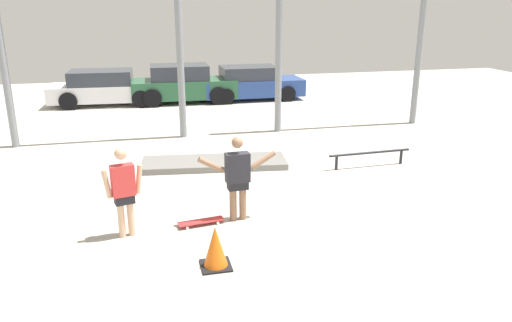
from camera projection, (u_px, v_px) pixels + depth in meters
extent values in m
plane|color=#B2ADA3|center=(293.00, 215.00, 9.46)|extent=(36.00, 36.00, 0.00)
cylinder|color=#8C664C|center=(233.00, 201.00, 9.13)|extent=(0.13, 0.13, 0.74)
cylinder|color=#8C664C|center=(243.00, 200.00, 9.18)|extent=(0.13, 0.13, 0.74)
cube|color=black|center=(238.00, 185.00, 9.06)|extent=(0.38, 0.22, 0.16)
cube|color=#26262D|center=(238.00, 168.00, 8.95)|extent=(0.44, 0.24, 0.54)
sphere|color=#8C664C|center=(237.00, 142.00, 8.81)|extent=(0.21, 0.21, 0.21)
cylinder|color=#8C664C|center=(211.00, 165.00, 8.80)|extent=(0.48, 0.12, 0.33)
cylinder|color=#8C664C|center=(263.00, 160.00, 9.05)|extent=(0.48, 0.12, 0.33)
cube|color=red|center=(201.00, 221.00, 9.01)|extent=(0.86, 0.33, 0.01)
cylinder|color=silver|center=(214.00, 219.00, 9.22)|extent=(0.06, 0.04, 0.05)
cylinder|color=silver|center=(218.00, 223.00, 9.03)|extent=(0.06, 0.04, 0.05)
cylinder|color=silver|center=(184.00, 224.00, 9.02)|extent=(0.06, 0.04, 0.05)
cylinder|color=silver|center=(187.00, 228.00, 8.83)|extent=(0.06, 0.04, 0.05)
cube|color=slate|center=(214.00, 163.00, 12.23)|extent=(3.61, 1.52, 0.15)
cylinder|color=black|center=(370.00, 153.00, 12.09)|extent=(2.12, 0.14, 0.06)
cylinder|color=black|center=(336.00, 163.00, 11.92)|extent=(0.07, 0.07, 0.36)
cylinder|color=black|center=(401.00, 157.00, 12.37)|extent=(0.07, 0.07, 0.36)
cylinder|color=gray|center=(2.00, 52.00, 13.08)|extent=(0.20, 0.20, 5.15)
cylinder|color=gray|center=(180.00, 49.00, 14.10)|extent=(0.20, 0.20, 5.15)
cylinder|color=gray|center=(279.00, 47.00, 14.74)|extent=(0.20, 0.20, 5.15)
cylinder|color=gray|center=(420.00, 44.00, 15.77)|extent=(0.20, 0.20, 5.15)
cube|color=white|center=(107.00, 92.00, 19.36)|extent=(4.31, 1.89, 0.61)
cube|color=#2D333D|center=(101.00, 77.00, 19.15)|extent=(2.40, 1.66, 0.54)
cylinder|color=black|center=(142.00, 91.00, 20.39)|extent=(0.67, 0.25, 0.66)
cylinder|color=black|center=(141.00, 99.00, 18.87)|extent=(0.67, 0.25, 0.66)
cylinder|color=black|center=(75.00, 93.00, 19.95)|extent=(0.67, 0.25, 0.66)
cylinder|color=black|center=(68.00, 101.00, 18.42)|extent=(0.67, 0.25, 0.66)
cube|color=#28603D|center=(184.00, 88.00, 19.81)|extent=(4.11, 1.77, 0.71)
cube|color=#2D333D|center=(179.00, 72.00, 19.58)|extent=(2.28, 1.59, 0.57)
cylinder|color=black|center=(213.00, 89.00, 20.86)|extent=(0.71, 0.24, 0.70)
cylinder|color=black|center=(218.00, 96.00, 19.36)|extent=(0.71, 0.24, 0.70)
cylinder|color=black|center=(152.00, 91.00, 20.38)|extent=(0.71, 0.24, 0.70)
cylinder|color=black|center=(152.00, 98.00, 18.88)|extent=(0.71, 0.24, 0.70)
cube|color=#284793|center=(253.00, 87.00, 20.42)|extent=(4.05, 1.69, 0.66)
cube|color=#2D333D|center=(249.00, 73.00, 20.20)|extent=(2.23, 1.55, 0.52)
cylinder|color=black|center=(276.00, 87.00, 21.51)|extent=(0.63, 0.22, 0.63)
cylinder|color=black|center=(288.00, 94.00, 20.01)|extent=(0.63, 0.22, 0.63)
cylinder|color=black|center=(219.00, 89.00, 20.95)|extent=(0.63, 0.22, 0.63)
cylinder|color=black|center=(226.00, 96.00, 19.44)|extent=(0.63, 0.22, 0.63)
cylinder|color=#DBAD89|center=(131.00, 215.00, 8.54)|extent=(0.12, 0.12, 0.75)
cylinder|color=#DBAD89|center=(121.00, 217.00, 8.47)|extent=(0.12, 0.12, 0.75)
cube|color=black|center=(124.00, 199.00, 8.41)|extent=(0.36, 0.25, 0.16)
cube|color=#DB3838|center=(123.00, 180.00, 8.31)|extent=(0.41, 0.27, 0.54)
sphere|color=#DBAD89|center=(121.00, 154.00, 8.16)|extent=(0.21, 0.21, 0.21)
cylinder|color=#DBAD89|center=(139.00, 179.00, 8.43)|extent=(0.17, 0.12, 0.50)
cylinder|color=#DBAD89|center=(107.00, 184.00, 8.20)|extent=(0.17, 0.12, 0.50)
cube|color=black|center=(216.00, 265.00, 7.61)|extent=(0.46, 0.46, 0.03)
cone|color=orange|center=(215.00, 246.00, 7.51)|extent=(0.37, 0.37, 0.64)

